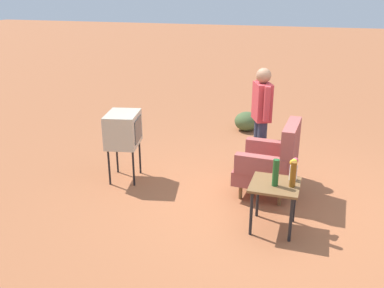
{
  "coord_description": "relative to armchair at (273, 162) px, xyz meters",
  "views": [
    {
      "loc": [
        5.08,
        0.6,
        2.69
      ],
      "look_at": [
        -0.17,
        -1.11,
        0.65
      ],
      "focal_mm": 39.04,
      "sensor_mm": 36.0,
      "label": 1
    }
  ],
  "objects": [
    {
      "name": "bottle_wine_green",
      "position": [
        0.92,
        0.14,
        0.25
      ],
      "size": [
        0.07,
        0.07,
        0.32
      ],
      "primitive_type": "cylinder",
      "color": "#1E5623",
      "rests_on": "side_table"
    },
    {
      "name": "flower_vase",
      "position": [
        0.7,
        0.32,
        0.24
      ],
      "size": [
        0.15,
        0.09,
        0.27
      ],
      "color": "silver",
      "rests_on": "side_table"
    },
    {
      "name": "bottle_tall_amber",
      "position": [
        0.89,
        0.33,
        0.24
      ],
      "size": [
        0.07,
        0.07,
        0.3
      ],
      "primitive_type": "cylinder",
      "color": "brown",
      "rests_on": "side_table"
    },
    {
      "name": "shrub_near",
      "position": [
        -2.72,
        -0.87,
        -0.31
      ],
      "size": [
        0.49,
        0.49,
        0.38
      ],
      "primitive_type": "ellipsoid",
      "color": "#475B33",
      "rests_on": "ground"
    },
    {
      "name": "armchair",
      "position": [
        0.0,
        0.0,
        0.0
      ],
      "size": [
        0.81,
        0.81,
        1.06
      ],
      "color": "brown",
      "rests_on": "ground"
    },
    {
      "name": "tv_on_stand",
      "position": [
        0.15,
        -2.16,
        0.28
      ],
      "size": [
        0.68,
        0.56,
        1.03
      ],
      "color": "black",
      "rests_on": "ground"
    },
    {
      "name": "ground_plane",
      "position": [
        0.24,
        -0.02,
        -0.5
      ],
      "size": [
        60.0,
        60.0,
        0.0
      ],
      "primitive_type": "plane",
      "color": "#A05B38"
    },
    {
      "name": "side_table",
      "position": [
        0.87,
        0.14,
        0.0
      ],
      "size": [
        0.56,
        0.56,
        0.59
      ],
      "color": "black",
      "rests_on": "ground"
    },
    {
      "name": "person_standing",
      "position": [
        -0.71,
        -0.29,
        0.44
      ],
      "size": [
        0.53,
        0.35,
        1.64
      ],
      "color": "#2D3347",
      "rests_on": "ground"
    }
  ]
}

